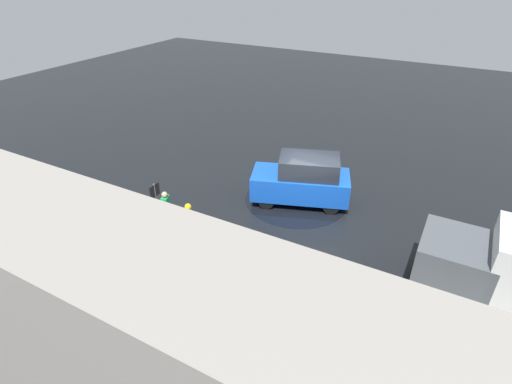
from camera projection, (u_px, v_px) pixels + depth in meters
The scene contains 8 objects.
ground_plane at pixel (307, 214), 15.83m from camera, with size 60.00×60.00×0.00m, color black.
kerb_strip at pixel (257, 278), 12.64m from camera, with size 24.00×3.20×0.04m, color slate.
moving_hatchback at pixel (303, 180), 16.13m from camera, with size 4.24×2.92×2.06m.
fire_hydrant at pixel (189, 213), 15.18m from camera, with size 0.42×0.31×0.80m.
pedestrian at pixel (166, 204), 15.19m from camera, with size 0.34×0.55×1.22m.
metal_railing at pixel (271, 295), 11.03m from camera, with size 10.48×0.04×1.05m.
sign_post at pixel (157, 205), 13.45m from camera, with size 0.07×0.44×2.40m.
puddle_patch at pixel (296, 199), 16.79m from camera, with size 4.31×4.31×0.01m, color black.
Camera 1 is at (-4.52, 12.57, 8.78)m, focal length 28.00 mm.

